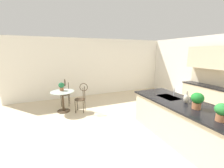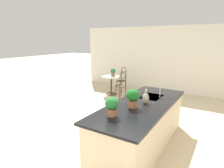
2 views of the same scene
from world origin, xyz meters
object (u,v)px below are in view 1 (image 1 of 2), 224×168
potted_plant_on_table (61,86)px  potted_plant_counter_near (197,100)px  potted_plant_counter_far (222,111)px  chair_by_island (81,96)px  vase_on_counter (186,98)px  chair_near_window (65,91)px  bistro_table (63,99)px

potted_plant_on_table → potted_plant_counter_near: bearing=36.2°
potted_plant_on_table → potted_plant_counter_near: size_ratio=0.83×
potted_plant_on_table → potted_plant_counter_far: size_ratio=0.90×
chair_by_island → vase_on_counter: vase_on_counter is taller
chair_near_window → chair_by_island: (0.93, 0.46, 0.00)m
bistro_table → chair_by_island: chair_by_island is taller
chair_near_window → bistro_table: bearing=-12.5°
bistro_table → chair_by_island: 0.68m
bistro_table → chair_near_window: bearing=167.5°
potted_plant_counter_far → potted_plant_counter_near: (-0.55, 0.12, 0.02)m
potted_plant_counter_far → vase_on_counter: 0.93m
chair_near_window → potted_plant_counter_near: potted_plant_counter_near is taller
potted_plant_counter_far → potted_plant_counter_near: 0.56m
chair_by_island → potted_plant_on_table: size_ratio=3.60×
potted_plant_on_table → potted_plant_counter_far: potted_plant_counter_far is taller
chair_near_window → potted_plant_on_table: chair_near_window is taller
potted_plant_on_table → chair_by_island: bearing=55.2°
potted_plant_counter_near → potted_plant_counter_far: bearing=-12.1°
chair_near_window → chair_by_island: same height
potted_plant_counter_far → vase_on_counter: potted_plant_counter_far is taller
chair_near_window → potted_plant_on_table: bearing=-16.2°
potted_plant_counter_near → vase_on_counter: potted_plant_counter_near is taller
chair_near_window → chair_by_island: 1.04m
chair_near_window → potted_plant_counter_near: bearing=30.9°
bistro_table → chair_by_island: size_ratio=0.77×
potted_plant_on_table → vase_on_counter: vase_on_counter is taller
potted_plant_counter_near → chair_by_island: bearing=-147.8°
bistro_table → chair_near_window: size_ratio=0.77×
potted_plant_on_table → vase_on_counter: 3.95m
chair_near_window → potted_plant_counter_near: (3.86, 2.31, 0.55)m
potted_plant_counter_far → vase_on_counter: size_ratio=1.12×
chair_by_island → potted_plant_counter_near: size_ratio=2.97×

